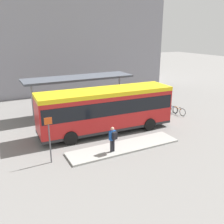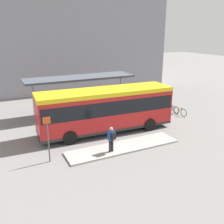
{
  "view_description": "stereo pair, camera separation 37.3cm",
  "coord_description": "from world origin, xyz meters",
  "px_view_note": "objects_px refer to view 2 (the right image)",
  "views": [
    {
      "loc": [
        -7.81,
        -16.25,
        7.39
      ],
      "look_at": [
        0.51,
        0.0,
        1.49
      ],
      "focal_mm": 40.0,
      "sensor_mm": 36.0,
      "label": 1
    },
    {
      "loc": [
        -7.48,
        -16.42,
        7.39
      ],
      "look_at": [
        0.51,
        0.0,
        1.49
      ],
      "focal_mm": 40.0,
      "sensor_mm": 36.0,
      "label": 2
    }
  ],
  "objects_px": {
    "platform_sign": "(48,138)",
    "pedestrian_waiting": "(112,138)",
    "bicycle_blue": "(173,109)",
    "city_bus": "(106,107)",
    "bicycle_orange": "(180,111)"
  },
  "relations": [
    {
      "from": "bicycle_blue",
      "to": "platform_sign",
      "type": "height_order",
      "value": "platform_sign"
    },
    {
      "from": "platform_sign",
      "to": "city_bus",
      "type": "bearing_deg",
      "value": 30.0
    },
    {
      "from": "pedestrian_waiting",
      "to": "bicycle_blue",
      "type": "xyz_separation_m",
      "value": [
        9.0,
        5.02,
        -0.74
      ]
    },
    {
      "from": "pedestrian_waiting",
      "to": "platform_sign",
      "type": "bearing_deg",
      "value": 66.26
    },
    {
      "from": "platform_sign",
      "to": "bicycle_orange",
      "type": "bearing_deg",
      "value": 15.36
    },
    {
      "from": "pedestrian_waiting",
      "to": "bicycle_orange",
      "type": "relative_size",
      "value": 1.0
    },
    {
      "from": "bicycle_orange",
      "to": "platform_sign",
      "type": "height_order",
      "value": "platform_sign"
    },
    {
      "from": "bicycle_blue",
      "to": "pedestrian_waiting",
      "type": "bearing_deg",
      "value": -66.17
    },
    {
      "from": "bicycle_orange",
      "to": "pedestrian_waiting",
      "type": "bearing_deg",
      "value": 107.82
    },
    {
      "from": "city_bus",
      "to": "bicycle_blue",
      "type": "distance_m",
      "value": 8.04
    },
    {
      "from": "bicycle_blue",
      "to": "bicycle_orange",
      "type": "bearing_deg",
      "value": -2.4
    },
    {
      "from": "bicycle_blue",
      "to": "platform_sign",
      "type": "bearing_deg",
      "value": -76.46
    },
    {
      "from": "platform_sign",
      "to": "pedestrian_waiting",
      "type": "bearing_deg",
      "value": -9.96
    },
    {
      "from": "bicycle_orange",
      "to": "bicycle_blue",
      "type": "distance_m",
      "value": 0.85
    },
    {
      "from": "bicycle_blue",
      "to": "platform_sign",
      "type": "xyz_separation_m",
      "value": [
        -12.76,
        -4.36,
        1.22
      ]
    }
  ]
}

